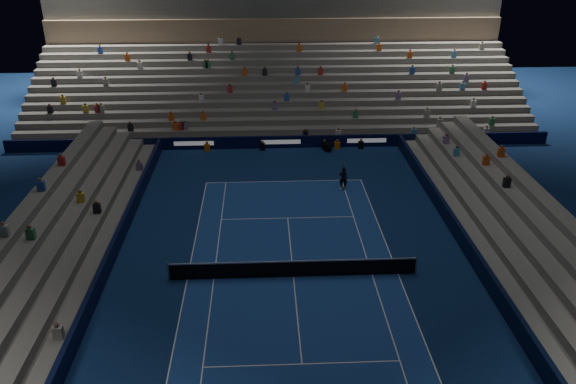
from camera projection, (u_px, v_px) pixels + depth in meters
The scene contains 11 objects.
ground at pixel (293, 277), 29.17m from camera, with size 90.00×90.00×0.00m, color #0D214E.
court_surface at pixel (293, 277), 29.17m from camera, with size 10.97×23.77×0.01m, color navy.
sponsor_barrier_far at pixel (281, 142), 45.60m from camera, with size 44.00×0.25×1.00m, color black.
sponsor_barrier_east at pixel (479, 264), 29.36m from camera, with size 0.25×37.00×1.00m, color black.
sponsor_barrier_west at pixel (103, 274), 28.54m from camera, with size 0.25×37.00×1.00m, color black.
grandstand_main at pixel (277, 78), 52.81m from camera, with size 44.00×15.20×11.20m.
grandstand_east at pixel (545, 255), 29.33m from camera, with size 5.00×37.00×2.50m.
grandstand_west at pixel (32, 269), 28.21m from camera, with size 5.00×37.00×2.50m.
tennis_net at pixel (293, 269), 28.95m from camera, with size 12.90×0.10×1.10m.
tennis_player at pixel (343, 178), 38.40m from camera, with size 0.59×0.39×1.62m, color black.
broadcast_camera at pixel (328, 147), 45.00m from camera, with size 0.66×1.02×0.64m.
Camera 1 is at (-1.43, -24.32, 16.63)m, focal length 35.09 mm.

